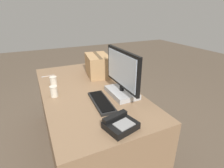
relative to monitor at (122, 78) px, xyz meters
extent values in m
plane|color=brown|center=(-0.29, -0.27, -0.94)|extent=(12.00, 12.00, 0.00)
cube|color=#8C6B4C|center=(-0.29, -0.27, -0.56)|extent=(1.80, 0.90, 0.76)
cube|color=#B7B7B7|center=(0.00, 0.00, -0.16)|extent=(0.35, 0.22, 0.05)
cylinder|color=black|center=(0.00, 0.00, -0.11)|extent=(0.04, 0.04, 0.05)
cube|color=black|center=(0.00, 0.00, 0.09)|extent=(0.58, 0.03, 0.35)
cube|color=silver|center=(0.00, -0.02, 0.09)|extent=(0.53, 0.01, 0.30)
cube|color=black|center=(0.07, -0.24, -0.17)|extent=(0.43, 0.17, 0.02)
cube|color=black|center=(0.07, -0.24, -0.16)|extent=(0.39, 0.14, 0.01)
cube|color=black|center=(0.47, -0.26, -0.15)|extent=(0.23, 0.25, 0.05)
cube|color=black|center=(0.40, -0.27, -0.11)|extent=(0.09, 0.21, 0.03)
cube|color=gray|center=(0.50, -0.25, -0.13)|extent=(0.13, 0.15, 0.01)
cylinder|color=beige|center=(-0.54, -0.57, -0.14)|extent=(0.07, 0.07, 0.09)
cylinder|color=beige|center=(-0.54, -0.57, -0.09)|extent=(0.08, 0.08, 0.01)
cylinder|color=beige|center=(-0.24, -0.61, -0.13)|extent=(0.07, 0.07, 0.10)
cylinder|color=beige|center=(-0.24, -0.61, -0.08)|extent=(0.07, 0.07, 0.01)
cube|color=silver|center=(-0.85, -0.58, -0.18)|extent=(0.02, 0.13, 0.00)
ellipsoid|color=silver|center=(-0.84, -0.66, -0.18)|extent=(0.03, 0.04, 0.00)
cube|color=tan|center=(-0.63, -0.01, -0.05)|extent=(0.45, 0.32, 0.26)
cube|color=brown|center=(-0.63, -0.01, 0.08)|extent=(0.41, 0.10, 0.00)
camera|label=1|loc=(1.36, -0.74, 0.60)|focal=28.00mm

